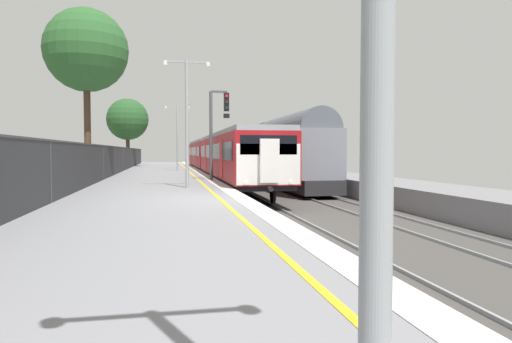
# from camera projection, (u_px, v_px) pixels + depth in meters

# --- Properties ---
(ground) EXTENTS (17.40, 110.00, 1.21)m
(ground) POSITION_uv_depth(u_px,v_px,m) (309.00, 216.00, 15.34)
(ground) COLOR gray
(commuter_train_at_platform) EXTENTS (2.83, 39.45, 3.81)m
(commuter_train_at_platform) POSITION_uv_depth(u_px,v_px,m) (217.00, 155.00, 37.96)
(commuter_train_at_platform) COLOR maroon
(commuter_train_at_platform) RESTS_ON ground
(freight_train_adjacent_track) EXTENTS (2.60, 53.87, 4.91)m
(freight_train_adjacent_track) POSITION_uv_depth(u_px,v_px,m) (242.00, 150.00, 50.21)
(freight_train_adjacent_track) COLOR #232326
(freight_train_adjacent_track) RESTS_ON ground
(signal_gantry) EXTENTS (1.10, 0.24, 4.86)m
(signal_gantry) POSITION_uv_depth(u_px,v_px,m) (216.00, 124.00, 25.00)
(signal_gantry) COLOR #47474C
(signal_gantry) RESTS_ON ground
(platform_lamp_mid) EXTENTS (2.00, 0.20, 5.46)m
(platform_lamp_mid) POSITION_uv_depth(u_px,v_px,m) (187.00, 112.00, 19.58)
(platform_lamp_mid) COLOR #93999E
(platform_lamp_mid) RESTS_ON ground
(platform_lamp_far) EXTENTS (2.00, 0.20, 5.30)m
(platform_lamp_far) POSITION_uv_depth(u_px,v_px,m) (177.00, 132.00, 37.33)
(platform_lamp_far) COLOR #93999E
(platform_lamp_far) RESTS_ON ground
(platform_back_fence) EXTENTS (0.07, 99.00, 1.91)m
(platform_back_fence) POSITION_uv_depth(u_px,v_px,m) (50.00, 170.00, 13.72)
(platform_back_fence) COLOR #282B2D
(platform_back_fence) RESTS_ON ground
(background_tree_left) EXTENTS (4.30, 4.30, 7.05)m
(background_tree_left) POSITION_uv_depth(u_px,v_px,m) (128.00, 120.00, 47.63)
(background_tree_left) COLOR #473323
(background_tree_left) RESTS_ON ground
(background_tree_centre) EXTENTS (4.61, 4.61, 9.51)m
(background_tree_centre) POSITION_uv_depth(u_px,v_px,m) (87.00, 53.00, 25.61)
(background_tree_centre) COLOR #473323
(background_tree_centre) RESTS_ON ground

